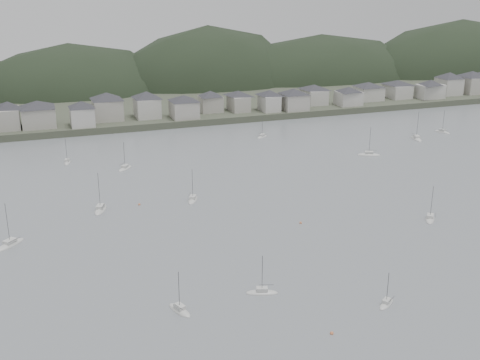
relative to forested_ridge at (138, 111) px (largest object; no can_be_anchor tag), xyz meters
name	(u,v)px	position (x,y,z in m)	size (l,w,h in m)	color
ground	(376,329)	(-4.83, -269.40, 11.28)	(900.00, 900.00, 0.00)	slate
far_shore_land	(122,83)	(-4.83, 25.60, 12.78)	(900.00, 250.00, 3.00)	#383D2D
forested_ridge	(138,111)	(0.00, 0.00, 0.00)	(851.55, 103.94, 102.57)	black
waterfront_town	(262,98)	(45.75, -86.06, 19.95)	(451.48, 28.46, 12.92)	#A4A196
moored_fleet	(261,212)	(-2.93, -206.86, 11.46)	(235.77, 167.38, 12.58)	beige
mooring_buoys	(279,243)	(-6.76, -228.08, 11.43)	(159.73, 79.43, 0.70)	#CE7344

